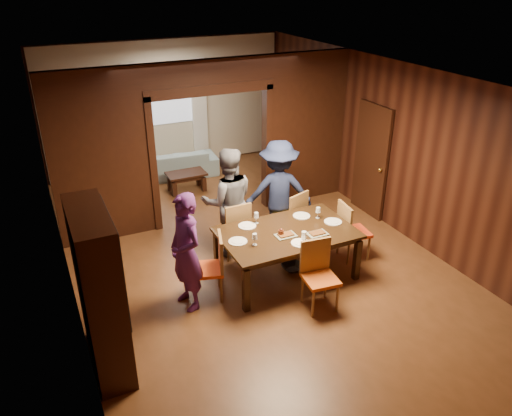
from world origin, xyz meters
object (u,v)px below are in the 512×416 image
chair_near (321,277)px  hutch (100,292)px  chair_left (207,267)px  chair_right (355,230)px  chair_far_r (289,217)px  person_grey (228,202)px  coffee_table (187,182)px  person_purple (186,252)px  chair_far_l (233,228)px  person_navy (279,191)px  dining_table (286,254)px  sofa (171,164)px

chair_near → hutch: hutch is taller
chair_left → chair_near: bearing=72.9°
chair_right → chair_far_r: same height
person_grey → chair_left: 1.36m
coffee_table → chair_right: size_ratio=0.82×
person_purple → chair_near: bearing=51.1°
chair_right → hutch: 4.12m
chair_far_l → chair_left: bearing=47.9°
person_purple → chair_far_l: (1.10, 0.99, -0.36)m
person_purple → person_navy: (2.00, 1.15, 0.04)m
dining_table → chair_near: 0.90m
person_purple → chair_far_r: 2.33m
person_navy → coffee_table: size_ratio=2.21×
sofa → chair_right: chair_right is taller
person_navy → chair_right: 1.41m
chair_far_l → hutch: bearing=34.1°
person_grey → person_navy: 0.93m
person_purple → person_navy: person_navy is taller
chair_far_r → chair_near: 1.83m
person_purple → chair_far_l: 1.52m
sofa → coffee_table: (0.05, -0.91, -0.09)m
person_navy → chair_left: bearing=52.4°
dining_table → chair_far_r: 1.03m
sofa → chair_right: 4.91m
coffee_table → chair_far_r: chair_far_r is taller
chair_left → chair_far_l: bearing=156.2°
person_navy → dining_table: bearing=88.3°
person_grey → sofa: 3.63m
coffee_table → chair_far_l: bearing=-92.3°
chair_left → chair_far_r: bearing=133.1°
chair_left → chair_right: same height
person_navy → chair_far_l: size_ratio=1.83×
chair_left → hutch: hutch is taller
chair_far_l → chair_near: 1.88m
chair_left → chair_near: (1.31, -0.89, 0.00)m
person_navy → chair_far_r: person_navy is taller
person_navy → chair_near: size_ratio=1.83×
person_navy → hutch: (-3.21, -1.81, 0.11)m
chair_far_l → coffee_table: bearing=-93.5°
dining_table → person_purple: bearing=-177.6°
dining_table → chair_right: size_ratio=2.04×
person_purple → dining_table: person_purple is taller
person_grey → chair_far_l: size_ratio=1.85×
chair_far_r → person_navy: bearing=-83.8°
chair_left → chair_far_r: (1.80, 0.88, 0.00)m
person_navy → chair_left: 2.05m
chair_left → chair_far_r: same height
chair_far_l → chair_right: bearing=150.7°
person_navy → sofa: 3.68m
hutch → person_purple: bearing=28.5°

